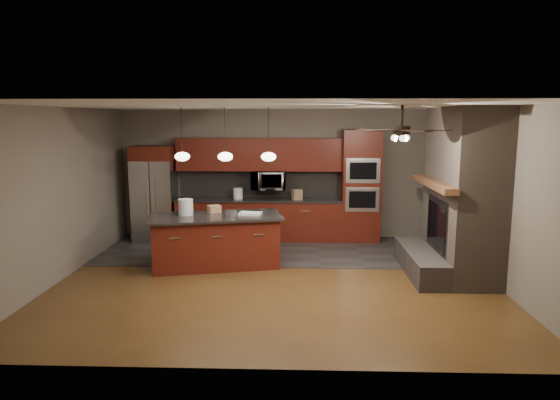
{
  "coord_description": "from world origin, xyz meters",
  "views": [
    {
      "loc": [
        0.35,
        -7.89,
        2.61
      ],
      "look_at": [
        0.05,
        0.6,
        1.22
      ],
      "focal_mm": 32.0,
      "sensor_mm": 36.0,
      "label": 1
    }
  ],
  "objects_px": {
    "counter_bucket": "(238,194)",
    "counter_box": "(297,195)",
    "paint_can": "(231,213)",
    "cardboard_box": "(214,209)",
    "paint_tray": "(250,214)",
    "oven_tower": "(361,186)",
    "microwave": "(268,180)",
    "kitchen_island": "(216,241)",
    "white_bucket": "(186,207)",
    "refrigerator": "(155,193)"
  },
  "relations": [
    {
      "from": "white_bucket",
      "to": "cardboard_box",
      "type": "relative_size",
      "value": 1.31
    },
    {
      "from": "kitchen_island",
      "to": "paint_tray",
      "type": "bearing_deg",
      "value": -2.93
    },
    {
      "from": "oven_tower",
      "to": "paint_can",
      "type": "relative_size",
      "value": 13.01
    },
    {
      "from": "microwave",
      "to": "refrigerator",
      "type": "height_order",
      "value": "refrigerator"
    },
    {
      "from": "paint_tray",
      "to": "cardboard_box",
      "type": "distance_m",
      "value": 0.69
    },
    {
      "from": "kitchen_island",
      "to": "paint_can",
      "type": "bearing_deg",
      "value": -33.94
    },
    {
      "from": "paint_can",
      "to": "paint_tray",
      "type": "relative_size",
      "value": 0.47
    },
    {
      "from": "kitchen_island",
      "to": "cardboard_box",
      "type": "height_order",
      "value": "cardboard_box"
    },
    {
      "from": "oven_tower",
      "to": "counter_box",
      "type": "xyz_separation_m",
      "value": [
        -1.36,
        -0.04,
        -0.18
      ]
    },
    {
      "from": "microwave",
      "to": "counter_bucket",
      "type": "bearing_deg",
      "value": -175.63
    },
    {
      "from": "cardboard_box",
      "to": "kitchen_island",
      "type": "bearing_deg",
      "value": -110.63
    },
    {
      "from": "counter_bucket",
      "to": "counter_box",
      "type": "bearing_deg",
      "value": -2.25
    },
    {
      "from": "paint_can",
      "to": "kitchen_island",
      "type": "bearing_deg",
      "value": 158.92
    },
    {
      "from": "kitchen_island",
      "to": "counter_bucket",
      "type": "xyz_separation_m",
      "value": [
        0.17,
        2.0,
        0.55
      ]
    },
    {
      "from": "refrigerator",
      "to": "oven_tower",
      "type": "bearing_deg",
      "value": 0.96
    },
    {
      "from": "microwave",
      "to": "white_bucket",
      "type": "bearing_deg",
      "value": -124.31
    },
    {
      "from": "kitchen_island",
      "to": "cardboard_box",
      "type": "bearing_deg",
      "value": 89.64
    },
    {
      "from": "kitchen_island",
      "to": "cardboard_box",
      "type": "xyz_separation_m",
      "value": [
        -0.06,
        0.26,
        0.52
      ]
    },
    {
      "from": "oven_tower",
      "to": "refrigerator",
      "type": "xyz_separation_m",
      "value": [
        -4.42,
        -0.07,
        -0.17
      ]
    },
    {
      "from": "kitchen_island",
      "to": "counter_box",
      "type": "relative_size",
      "value": 11.64
    },
    {
      "from": "kitchen_island",
      "to": "paint_can",
      "type": "height_order",
      "value": "paint_can"
    },
    {
      "from": "white_bucket",
      "to": "paint_can",
      "type": "distance_m",
      "value": 0.85
    },
    {
      "from": "microwave",
      "to": "refrigerator",
      "type": "relative_size",
      "value": 0.36
    },
    {
      "from": "paint_can",
      "to": "counter_box",
      "type": "relative_size",
      "value": 0.85
    },
    {
      "from": "paint_can",
      "to": "cardboard_box",
      "type": "xyz_separation_m",
      "value": [
        -0.36,
        0.38,
        0.01
      ]
    },
    {
      "from": "paint_can",
      "to": "cardboard_box",
      "type": "relative_size",
      "value": 0.85
    },
    {
      "from": "paint_tray",
      "to": "cardboard_box",
      "type": "xyz_separation_m",
      "value": [
        -0.67,
        0.15,
        0.05
      ]
    },
    {
      "from": "oven_tower",
      "to": "refrigerator",
      "type": "distance_m",
      "value": 4.42
    },
    {
      "from": "kitchen_island",
      "to": "oven_tower",
      "type": "bearing_deg",
      "value": 22.53
    },
    {
      "from": "white_bucket",
      "to": "cardboard_box",
      "type": "xyz_separation_m",
      "value": [
        0.48,
        0.21,
        -0.07
      ]
    },
    {
      "from": "microwave",
      "to": "paint_tray",
      "type": "height_order",
      "value": "microwave"
    },
    {
      "from": "white_bucket",
      "to": "paint_can",
      "type": "bearing_deg",
      "value": -11.62
    },
    {
      "from": "paint_tray",
      "to": "counter_bucket",
      "type": "distance_m",
      "value": 1.94
    },
    {
      "from": "paint_tray",
      "to": "white_bucket",
      "type": "bearing_deg",
      "value": -169.41
    },
    {
      "from": "paint_tray",
      "to": "cardboard_box",
      "type": "relative_size",
      "value": 1.82
    },
    {
      "from": "microwave",
      "to": "paint_tray",
      "type": "distance_m",
      "value": 1.98
    },
    {
      "from": "microwave",
      "to": "cardboard_box",
      "type": "distance_m",
      "value": 2.01
    },
    {
      "from": "refrigerator",
      "to": "white_bucket",
      "type": "bearing_deg",
      "value": -59.71
    },
    {
      "from": "paint_can",
      "to": "counter_bucket",
      "type": "xyz_separation_m",
      "value": [
        -0.13,
        2.11,
        0.03
      ]
    },
    {
      "from": "oven_tower",
      "to": "kitchen_island",
      "type": "height_order",
      "value": "oven_tower"
    },
    {
      "from": "counter_bucket",
      "to": "refrigerator",
      "type": "bearing_deg",
      "value": -177.4
    },
    {
      "from": "microwave",
      "to": "counter_bucket",
      "type": "distance_m",
      "value": 0.72
    },
    {
      "from": "counter_box",
      "to": "counter_bucket",
      "type": "bearing_deg",
      "value": 152.84
    },
    {
      "from": "white_bucket",
      "to": "cardboard_box",
      "type": "bearing_deg",
      "value": 23.42
    },
    {
      "from": "oven_tower",
      "to": "white_bucket",
      "type": "relative_size",
      "value": 8.45
    },
    {
      "from": "oven_tower",
      "to": "paint_can",
      "type": "distance_m",
      "value": 3.27
    },
    {
      "from": "oven_tower",
      "to": "white_bucket",
      "type": "distance_m",
      "value": 3.85
    },
    {
      "from": "oven_tower",
      "to": "microwave",
      "type": "height_order",
      "value": "oven_tower"
    },
    {
      "from": "counter_box",
      "to": "paint_tray",
      "type": "bearing_deg",
      "value": -139.25
    },
    {
      "from": "counter_bucket",
      "to": "counter_box",
      "type": "relative_size",
      "value": 1.08
    }
  ]
}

